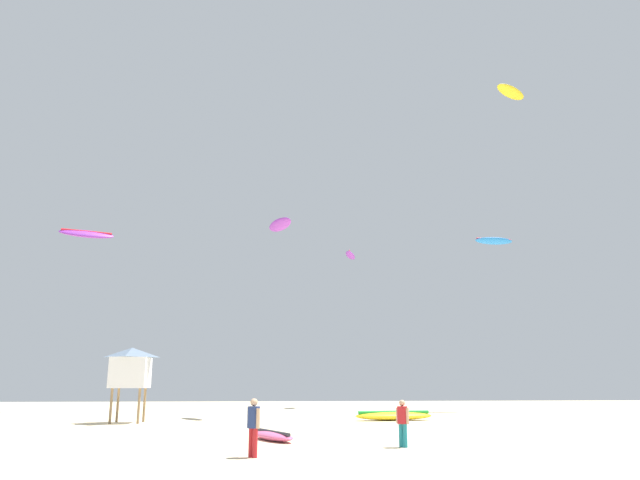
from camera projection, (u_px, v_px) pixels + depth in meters
person_foreground at (254, 423)px, 18.03m from camera, size 0.39×0.48×1.73m
person_midground at (403, 419)px, 20.80m from camera, size 0.39×0.42×1.60m
kite_grounded_near at (394, 416)px, 35.17m from camera, size 4.88×1.94×0.58m
kite_grounded_mid at (273, 436)px, 23.03m from camera, size 2.07×3.26×0.37m
lifeguard_tower at (131, 367)px, 33.68m from camera, size 2.30×2.30×4.15m
kite_aloft_0 at (494, 241)px, 49.91m from camera, size 3.43×1.37×0.67m
kite_aloft_1 at (87, 234)px, 50.00m from camera, size 4.55×2.65×1.08m
kite_aloft_2 at (511, 92)px, 51.68m from camera, size 3.84×3.23×0.74m
kite_aloft_3 at (280, 225)px, 41.28m from camera, size 2.13×3.33×0.83m
kite_aloft_4 at (350, 255)px, 56.66m from camera, size 1.58×3.41×0.65m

